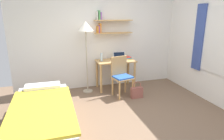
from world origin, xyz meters
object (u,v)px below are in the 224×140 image
(desk_chair, at_px, (121,75))
(book_stack, at_px, (127,58))
(desk, at_px, (116,66))
(standing_lamp, at_px, (86,31))
(bed, at_px, (43,118))
(laptop, at_px, (120,58))
(handbag, at_px, (137,92))
(water_bottle, at_px, (102,57))

(desk_chair, distance_m, book_stack, 0.69)
(desk, xyz_separation_m, standing_lamp, (-0.73, -0.03, 0.90))
(standing_lamp, relative_size, book_stack, 7.70)
(desk, distance_m, book_stack, 0.38)
(bed, bearing_deg, laptop, 39.95)
(handbag, bearing_deg, desk_chair, 138.14)
(desk_chair, distance_m, standing_lamp, 1.30)
(bed, xyz_separation_m, book_stack, (2.08, 1.59, 0.54))
(laptop, distance_m, book_stack, 0.22)
(standing_lamp, height_order, water_bottle, standing_lamp)
(book_stack, bearing_deg, water_bottle, -177.59)
(water_bottle, bearing_deg, book_stack, 2.41)
(desk, bearing_deg, desk_chair, -91.88)
(bed, height_order, handbag, bed)
(laptop, relative_size, water_bottle, 1.57)
(handbag, bearing_deg, standing_lamp, 144.64)
(water_bottle, relative_size, handbag, 0.51)
(desk_chair, xyz_separation_m, book_stack, (0.35, 0.53, 0.27))
(bed, distance_m, book_stack, 2.67)
(standing_lamp, relative_size, handbag, 4.30)
(laptop, xyz_separation_m, handbag, (0.16, -0.76, -0.66))
(desk, bearing_deg, standing_lamp, -177.74)
(laptop, height_order, handbag, laptop)
(standing_lamp, bearing_deg, laptop, 3.01)
(desk, bearing_deg, water_bottle, 177.86)
(bed, distance_m, standing_lamp, 2.21)
(bed, relative_size, laptop, 6.43)
(desk, relative_size, desk_chair, 1.05)
(bed, xyz_separation_m, handbag, (2.02, 0.80, -0.10))
(laptop, xyz_separation_m, book_stack, (0.22, 0.03, -0.02))
(desk_chair, height_order, water_bottle, water_bottle)
(laptop, distance_m, water_bottle, 0.48)
(desk, distance_m, desk_chair, 0.49)
(water_bottle, bearing_deg, desk, -2.14)
(water_bottle, bearing_deg, handbag, -50.17)
(book_stack, bearing_deg, desk, -172.73)
(bed, distance_m, water_bottle, 2.17)
(standing_lamp, relative_size, laptop, 5.33)
(desk, distance_m, laptop, 0.24)
(desk, height_order, water_bottle, water_bottle)
(desk_chair, bearing_deg, bed, -148.53)
(desk, distance_m, water_bottle, 0.44)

